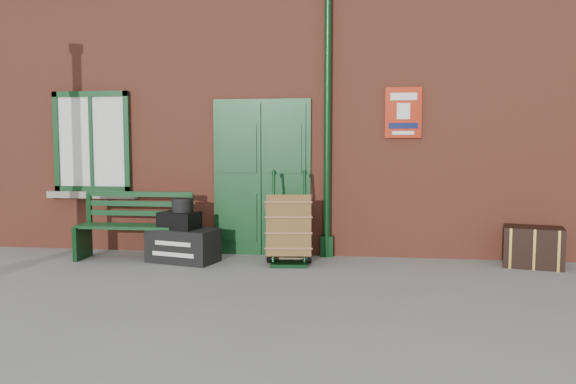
% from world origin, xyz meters
% --- Properties ---
extents(ground, '(80.00, 80.00, 0.00)m').
position_xyz_m(ground, '(0.00, 0.00, 0.00)').
color(ground, gray).
rests_on(ground, ground).
extents(station_building, '(10.30, 4.30, 4.36)m').
position_xyz_m(station_building, '(-0.00, 3.49, 2.16)').
color(station_building, brown).
rests_on(station_building, ground).
extents(bench, '(1.58, 0.51, 0.98)m').
position_xyz_m(bench, '(-2.00, 0.91, 0.49)').
color(bench, '#0F3718').
rests_on(bench, ground).
extents(houdini_trunk, '(1.02, 0.72, 0.46)m').
position_xyz_m(houdini_trunk, '(-1.28, 0.81, 0.23)').
color(houdini_trunk, black).
rests_on(houdini_trunk, ground).
extents(strongbox, '(0.58, 0.48, 0.23)m').
position_xyz_m(strongbox, '(-1.33, 0.81, 0.57)').
color(strongbox, black).
rests_on(strongbox, houdini_trunk).
extents(hatbox, '(0.34, 0.34, 0.18)m').
position_xyz_m(hatbox, '(-1.30, 0.84, 0.78)').
color(hatbox, black).
rests_on(hatbox, strongbox).
extents(suitcase_back, '(0.54, 0.66, 0.83)m').
position_xyz_m(suitcase_back, '(-0.02, 1.25, 0.42)').
color(suitcase_back, tan).
rests_on(suitcase_back, ground).
extents(suitcase_front, '(0.49, 0.60, 0.72)m').
position_xyz_m(suitcase_front, '(0.16, 1.25, 0.36)').
color(suitcase_front, tan).
rests_on(suitcase_front, ground).
extents(porter_trolley, '(0.66, 0.71, 1.23)m').
position_xyz_m(porter_trolley, '(0.17, 0.91, 0.48)').
color(porter_trolley, black).
rests_on(porter_trolley, ground).
extents(dark_trunk, '(0.82, 0.62, 0.53)m').
position_xyz_m(dark_trunk, '(3.39, 1.15, 0.26)').
color(dark_trunk, black).
rests_on(dark_trunk, ground).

